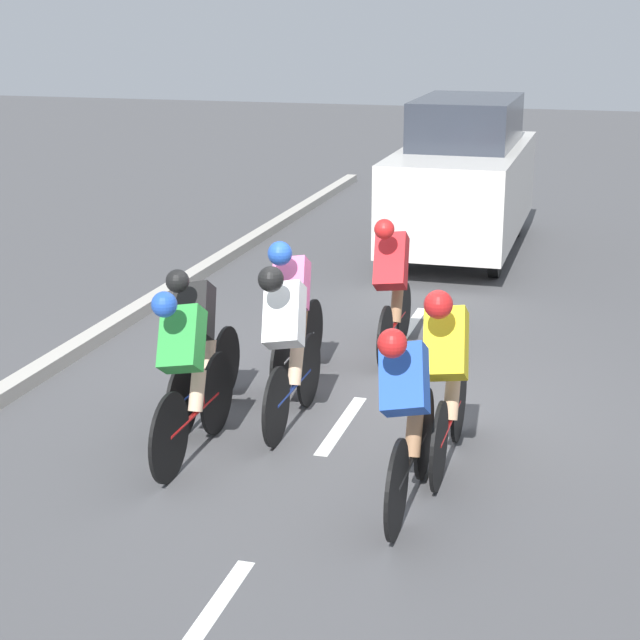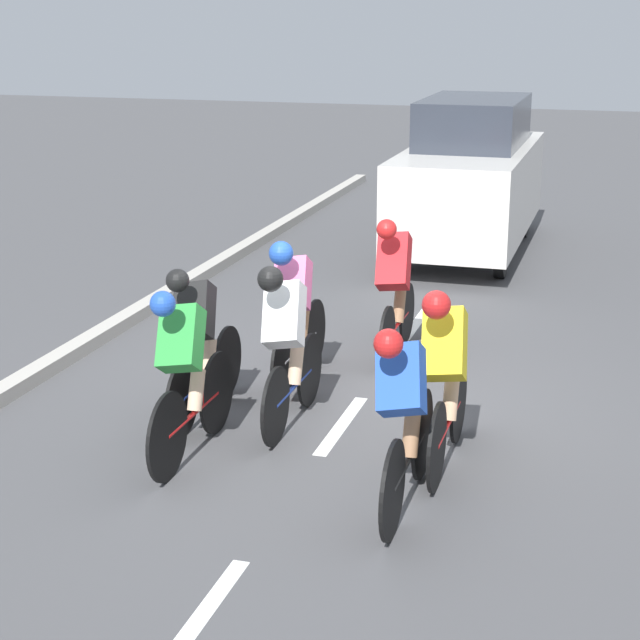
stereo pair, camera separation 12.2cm
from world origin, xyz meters
TOP-DOWN VIEW (x-y plane):
  - ground_plane at (0.00, 0.00)m, footprint 60.00×60.00m
  - lane_stripe_near at (0.00, 3.52)m, footprint 0.12×1.40m
  - lane_stripe_mid at (0.00, 0.32)m, footprint 0.12×1.40m
  - lane_stripe_far at (0.00, -2.88)m, footprint 0.12×1.40m
  - curb at (3.20, 0.32)m, footprint 0.20×26.19m
  - cyclist_pink at (0.72, -0.58)m, footprint 0.39×1.69m
  - cyclist_blue at (-0.85, 1.76)m, footprint 0.41×1.76m
  - cyclist_red at (-0.01, -1.69)m, footprint 0.38×1.62m
  - cyclist_white at (0.45, 0.48)m, footprint 0.41×1.65m
  - cyclist_yellow at (-1.01, 0.94)m, footprint 0.39×1.69m
  - cyclist_black at (1.26, 0.50)m, footprint 0.41×1.72m
  - cyclist_green at (1.02, 1.34)m, footprint 0.40×1.73m
  - support_car at (0.03, -6.82)m, footprint 1.70×4.46m

SIDE VIEW (x-z plane):
  - ground_plane at x=0.00m, z-range 0.00..0.00m
  - lane_stripe_near at x=0.00m, z-range 0.00..0.01m
  - lane_stripe_mid at x=0.00m, z-range 0.00..0.01m
  - lane_stripe_far at x=0.00m, z-range 0.00..0.01m
  - curb at x=3.20m, z-range 0.00..0.14m
  - cyclist_black at x=1.26m, z-range 0.02..1.45m
  - cyclist_blue at x=-0.85m, z-range 0.02..1.47m
  - cyclist_green at x=1.02m, z-range 0.02..1.48m
  - cyclist_pink at x=0.72m, z-range 0.04..1.50m
  - cyclist_white at x=0.45m, z-range 0.03..1.53m
  - cyclist_red at x=-0.01m, z-range 0.03..1.54m
  - cyclist_yellow at x=-1.01m, z-range 0.03..1.55m
  - support_car at x=0.03m, z-range -0.01..2.24m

